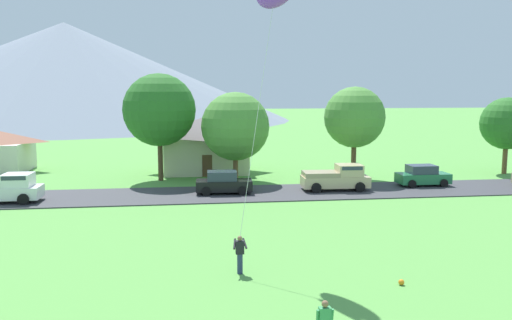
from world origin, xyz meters
name	(u,v)px	position (x,y,z in m)	size (l,w,h in m)	color
road_strip	(236,194)	(0.00, 30.20, 0.04)	(160.00, 6.40, 0.08)	#38383D
mountain_central_ridge	(66,72)	(-33.65, 131.52, 12.21)	(113.31, 113.31, 24.43)	slate
house_leftmost	(206,143)	(-1.86, 41.86, 2.73)	(8.41, 7.27, 5.28)	beige
tree_near_left	(159,110)	(-5.94, 37.13, 6.12)	(6.24, 6.24, 9.25)	#4C3823
tree_left_of_center	(507,124)	(25.92, 36.60, 4.71)	(4.84, 4.84, 7.15)	brown
tree_center	(355,117)	(10.79, 35.27, 5.47)	(5.28, 5.28, 8.12)	brown
tree_right_of_center	(235,126)	(0.46, 35.64, 4.76)	(5.81, 5.81, 7.67)	brown
parked_car_black_mid_east	(224,183)	(-0.95, 30.37, 0.87)	(4.28, 2.24, 1.68)	black
parked_car_green_east_end	(423,176)	(15.42, 31.46, 0.87)	(4.22, 2.11, 1.68)	#237042
pickup_truck_white_west_side	(4,188)	(-16.32, 29.19, 1.06)	(5.22, 2.37, 1.99)	white
pickup_truck_sand_east_side	(337,177)	(7.93, 30.52, 1.06)	(5.26, 2.46, 1.99)	#C6B284
soccer_ball	(401,282)	(4.89, 10.77, 0.12)	(0.24, 0.24, 0.24)	orange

